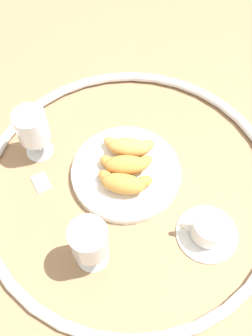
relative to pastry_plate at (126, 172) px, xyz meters
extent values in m
plane|color=#997551|center=(0.02, -0.02, -0.01)|extent=(2.20, 2.20, 0.00)
torus|color=silver|center=(0.02, -0.02, 0.00)|extent=(0.71, 0.71, 0.02)
cylinder|color=white|center=(0.00, 0.00, 0.00)|extent=(0.26, 0.26, 0.02)
torus|color=white|center=(0.00, 0.00, 0.01)|extent=(0.26, 0.26, 0.01)
ellipsoid|color=#CC893D|center=(0.01, -0.05, 0.03)|extent=(0.11, 0.07, 0.04)
ellipsoid|color=#CC893D|center=(0.05, -0.03, 0.02)|extent=(0.05, 0.05, 0.03)
ellipsoid|color=#CC893D|center=(-0.03, -0.04, 0.02)|extent=(0.05, 0.04, 0.03)
ellipsoid|color=#CC893D|center=(0.00, 0.00, 0.03)|extent=(0.11, 0.08, 0.04)
ellipsoid|color=#CC893D|center=(0.03, 0.03, 0.02)|extent=(0.05, 0.05, 0.03)
ellipsoid|color=#CC893D|center=(-0.04, -0.01, 0.02)|extent=(0.05, 0.04, 0.03)
ellipsoid|color=#D6994C|center=(-0.01, 0.05, 0.03)|extent=(0.11, 0.08, 0.04)
ellipsoid|color=#D6994C|center=(0.02, 0.07, 0.02)|extent=(0.05, 0.05, 0.03)
ellipsoid|color=#D6994C|center=(-0.06, 0.05, 0.02)|extent=(0.05, 0.04, 0.03)
cylinder|color=white|center=(0.22, -0.07, -0.01)|extent=(0.14, 0.14, 0.01)
cylinder|color=white|center=(0.22, -0.07, 0.02)|extent=(0.08, 0.08, 0.05)
cylinder|color=#937A60|center=(0.22, -0.07, 0.04)|extent=(0.07, 0.07, 0.01)
torus|color=white|center=(0.18, -0.08, 0.03)|extent=(0.04, 0.02, 0.04)
cylinder|color=white|center=(-0.23, -0.03, -0.01)|extent=(0.07, 0.07, 0.01)
cylinder|color=white|center=(-0.23, -0.03, 0.02)|extent=(0.01, 0.01, 0.05)
cylinder|color=white|center=(-0.23, -0.03, 0.09)|extent=(0.08, 0.08, 0.08)
cylinder|color=gold|center=(-0.23, -0.03, 0.08)|extent=(0.07, 0.07, 0.06)
cylinder|color=white|center=(0.02, -0.22, -0.01)|extent=(0.07, 0.07, 0.01)
cylinder|color=white|center=(0.02, -0.22, 0.02)|extent=(0.01, 0.01, 0.05)
cylinder|color=white|center=(0.02, -0.22, 0.09)|extent=(0.08, 0.08, 0.08)
cylinder|color=yellow|center=(0.02, -0.22, 0.08)|extent=(0.07, 0.07, 0.06)
cube|color=white|center=(-0.18, -0.10, -0.01)|extent=(0.06, 0.06, 0.01)
camera|label=1|loc=(0.18, -0.42, 0.78)|focal=40.56mm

